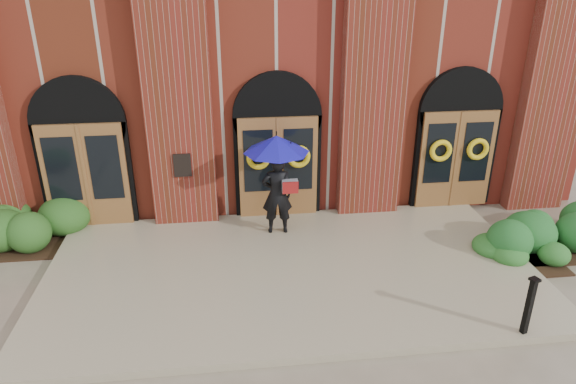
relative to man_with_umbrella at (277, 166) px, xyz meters
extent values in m
plane|color=gray|center=(0.12, -1.79, -1.79)|extent=(90.00, 90.00, 0.00)
cube|color=gray|center=(0.12, -1.64, -1.72)|extent=(10.00, 5.30, 0.15)
cube|color=maroon|center=(0.12, 7.11, 1.71)|extent=(16.00, 12.00, 7.00)
cube|color=black|center=(-2.13, 0.68, -0.14)|extent=(0.40, 0.05, 0.55)
cube|color=maroon|center=(-2.13, 0.94, 1.71)|extent=(1.50, 0.45, 7.00)
cube|color=maroon|center=(2.37, 0.94, 1.71)|extent=(1.50, 0.45, 7.00)
cube|color=maroon|center=(6.87, 0.94, 1.71)|extent=(1.50, 0.45, 7.00)
cube|color=brown|center=(-4.38, 0.92, -0.39)|extent=(1.90, 0.10, 2.50)
cylinder|color=black|center=(-4.38, 1.06, 0.86)|extent=(2.10, 0.22, 2.10)
cube|color=brown|center=(0.12, 0.92, -0.39)|extent=(1.90, 0.10, 2.50)
cylinder|color=black|center=(0.12, 1.06, 0.86)|extent=(2.10, 0.22, 2.10)
cube|color=brown|center=(4.62, 0.92, -0.39)|extent=(1.90, 0.10, 2.50)
cylinder|color=black|center=(4.62, 1.06, 0.86)|extent=(2.10, 0.22, 2.10)
torus|color=yellow|center=(-0.36, 0.80, -0.09)|extent=(0.57, 0.13, 0.57)
torus|color=yellow|center=(0.60, 0.80, -0.09)|extent=(0.57, 0.13, 0.57)
torus|color=yellow|center=(4.14, 0.80, -0.09)|extent=(0.57, 0.13, 0.57)
torus|color=yellow|center=(5.10, 0.80, -0.09)|extent=(0.57, 0.13, 0.57)
imported|color=black|center=(0.00, 0.00, -0.69)|extent=(0.71, 0.47, 1.90)
cone|color=#1815A3|center=(0.00, 0.00, 0.51)|extent=(1.51, 1.51, 0.38)
cylinder|color=black|center=(0.05, -0.05, 0.01)|extent=(0.02, 0.02, 0.63)
cube|color=#A2A4A7|center=(0.28, -0.15, -0.44)|extent=(0.36, 0.19, 0.28)
cube|color=maroon|center=(0.28, -0.25, -0.44)|extent=(0.36, 0.04, 0.28)
cube|color=black|center=(3.77, -4.14, -1.12)|extent=(0.12, 0.12, 1.04)
cube|color=black|center=(3.77, -4.14, -0.58)|extent=(0.18, 0.18, 0.04)
ellipsoid|color=#1D5420|center=(5.82, -1.29, -1.37)|extent=(3.26, 1.30, 0.84)
ellipsoid|color=#265B21|center=(5.22, -1.79, -1.56)|extent=(1.28, 1.10, 0.45)
camera|label=1|loc=(-1.05, -10.62, 4.04)|focal=32.00mm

